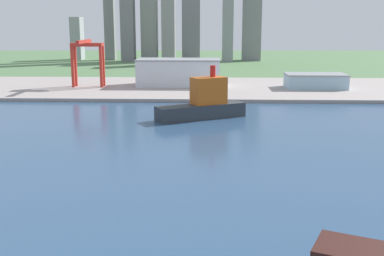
# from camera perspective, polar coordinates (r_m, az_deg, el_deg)

# --- Properties ---
(ground_plane) EXTENTS (2400.00, 2400.00, 0.00)m
(ground_plane) POSITION_cam_1_polar(r_m,az_deg,el_deg) (213.07, -2.16, -2.13)
(ground_plane) COLOR #51754A
(water_bay) EXTENTS (840.00, 360.00, 0.15)m
(water_bay) POSITION_cam_1_polar(r_m,az_deg,el_deg) (155.85, -3.83, -7.55)
(water_bay) COLOR #2D4C70
(water_bay) RESTS_ON ground
(industrial_pier) EXTENTS (840.00, 140.00, 2.50)m
(industrial_pier) POSITION_cam_1_polar(r_m,az_deg,el_deg) (399.50, -0.11, 4.78)
(industrial_pier) COLOR #9F9590
(industrial_pier) RESTS_ON ground
(container_barge) EXTENTS (51.94, 36.74, 29.96)m
(container_barge) POSITION_cam_1_polar(r_m,az_deg,el_deg) (273.52, 1.40, 2.91)
(container_barge) COLOR #2D3338
(container_barge) RESTS_ON water_bay
(port_crane_red) EXTENTS (25.70, 38.78, 38.37)m
(port_crane_red) POSITION_cam_1_polar(r_m,az_deg,el_deg) (402.96, -12.36, 8.70)
(port_crane_red) COLOR #B72D23
(port_crane_red) RESTS_ON industrial_pier
(warehouse_main) EXTENTS (69.44, 33.87, 22.13)m
(warehouse_main) POSITION_cam_1_polar(r_m,az_deg,el_deg) (406.03, -1.60, 6.65)
(warehouse_main) COLOR silver
(warehouse_main) RESTS_ON industrial_pier
(warehouse_annex) EXTENTS (47.72, 28.93, 11.62)m
(warehouse_annex) POSITION_cam_1_polar(r_m,az_deg,el_deg) (400.97, 14.43, 5.45)
(warehouse_annex) COLOR #99BCD1
(warehouse_annex) RESTS_ON industrial_pier
(distant_skyline) EXTENTS (286.62, 69.36, 149.60)m
(distant_skyline) POSITION_cam_1_polar(r_m,az_deg,el_deg) (725.99, -1.47, 12.97)
(distant_skyline) COLOR #969B9D
(distant_skyline) RESTS_ON ground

